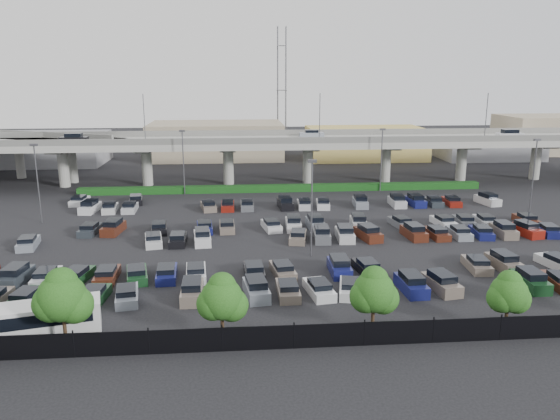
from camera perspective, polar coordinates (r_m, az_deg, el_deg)
The scene contains 10 objects.
ground at distance 65.86m, azimuth 2.29°, elevation -2.55°, with size 280.00×280.00×0.00m, color black.
overpass at distance 95.66m, azimuth -0.16°, elevation 6.91°, with size 150.00×13.00×15.80m.
hedge at distance 89.86m, azimuth 0.34°, elevation 2.30°, with size 66.00×1.60×1.10m, color #113B12.
fence at distance 39.73m, azimuth 7.28°, elevation -12.78°, with size 70.00×0.10×2.00m.
tree_row at distance 40.11m, azimuth 8.03°, elevation -8.43°, with size 65.07×3.66×5.94m.
shuttle_bus at distance 44.48m, azimuth -23.06°, elevation -10.26°, with size 7.84×4.19×2.39m.
parked_cars at distance 62.30m, azimuth 2.79°, elevation -2.93°, with size 63.06×41.65×1.67m.
light_poles at distance 65.95m, azimuth -1.44°, elevation 3.06°, with size 66.90×48.38×10.30m.
distant_buildings at distance 126.98m, azimuth 4.46°, elevation 7.15°, with size 138.00×24.00×9.00m.
comm_tower at distance 137.20m, azimuth 0.18°, elevation 12.67°, with size 2.40×2.40×30.00m.
Camera 1 is at (-7.89, -62.65, 18.70)m, focal length 35.00 mm.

